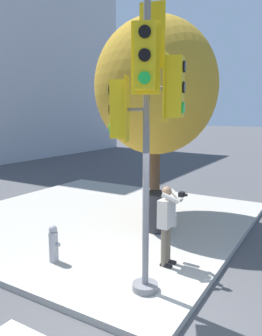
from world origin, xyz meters
TOP-DOWN VIEW (x-y plane):
  - ground_plane at (0.00, 0.00)m, footprint 160.00×160.00m
  - sidewalk_corner at (3.50, 3.50)m, footprint 8.00×8.00m
  - traffic_signal_pole at (0.58, 0.36)m, footprint 1.17×1.17m
  - person_photographer at (1.68, 0.48)m, footprint 0.58×0.54m
  - street_tree at (4.37, 2.12)m, footprint 3.42×3.42m
  - fire_hydrant at (0.59, 2.50)m, footprint 0.19×0.25m
  - trash_bin at (3.28, 1.49)m, footprint 0.59×0.59m
  - building_right at (14.58, 21.35)m, footprint 14.71×12.86m

SIDE VIEW (x-z plane):
  - ground_plane at x=0.00m, z-range 0.00..0.00m
  - sidewalk_corner at x=3.50m, z-range 0.00..0.13m
  - fire_hydrant at x=0.59m, z-range 0.13..0.90m
  - trash_bin at x=3.28m, z-range 0.13..1.16m
  - person_photographer at x=1.68m, z-range 0.28..1.88m
  - traffic_signal_pole at x=0.58m, z-range 0.67..6.13m
  - street_tree at x=4.37m, z-range 1.04..6.65m
  - building_right at x=14.58m, z-range 0.01..18.78m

